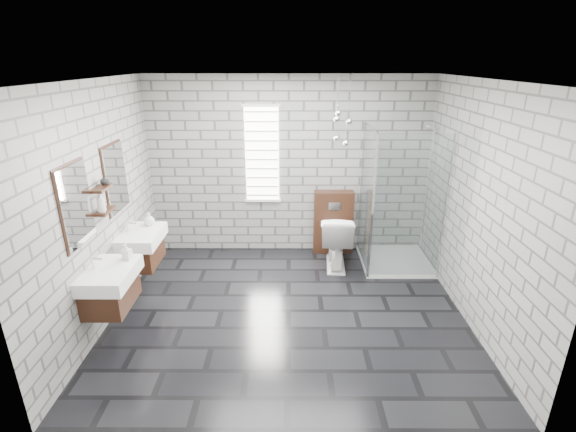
{
  "coord_description": "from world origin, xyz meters",
  "views": [
    {
      "loc": [
        0.02,
        -4.36,
        2.9
      ],
      "look_at": [
        -0.0,
        0.35,
        1.11
      ],
      "focal_mm": 26.0,
      "sensor_mm": 36.0,
      "label": 1
    }
  ],
  "objects_px": {
    "vanity_left": "(106,277)",
    "shower_enclosure": "(392,235)",
    "vanity_right": "(139,238)",
    "toilet": "(336,240)",
    "cistern_panel": "(333,222)"
  },
  "relations": [
    {
      "from": "vanity_left",
      "to": "shower_enclosure",
      "type": "xyz_separation_m",
      "value": [
        3.41,
        1.7,
        -0.25
      ]
    },
    {
      "from": "vanity_left",
      "to": "vanity_right",
      "type": "relative_size",
      "value": 1.0
    },
    {
      "from": "vanity_right",
      "to": "toilet",
      "type": "height_order",
      "value": "vanity_right"
    },
    {
      "from": "shower_enclosure",
      "to": "toilet",
      "type": "xyz_separation_m",
      "value": [
        -0.8,
        0.03,
        -0.09
      ]
    },
    {
      "from": "toilet",
      "to": "vanity_right",
      "type": "bearing_deg",
      "value": 19.73
    },
    {
      "from": "cistern_panel",
      "to": "shower_enclosure",
      "type": "relative_size",
      "value": 0.49
    },
    {
      "from": "shower_enclosure",
      "to": "vanity_right",
      "type": "bearing_deg",
      "value": -168.32
    },
    {
      "from": "cistern_panel",
      "to": "toilet",
      "type": "distance_m",
      "value": 0.49
    },
    {
      "from": "vanity_right",
      "to": "cistern_panel",
      "type": "bearing_deg",
      "value": 25.13
    },
    {
      "from": "toilet",
      "to": "vanity_left",
      "type": "bearing_deg",
      "value": 37.53
    },
    {
      "from": "vanity_left",
      "to": "cistern_panel",
      "type": "xyz_separation_m",
      "value": [
        2.6,
        2.22,
        -0.26
      ]
    },
    {
      "from": "vanity_right",
      "to": "shower_enclosure",
      "type": "distance_m",
      "value": 3.49
    },
    {
      "from": "toilet",
      "to": "cistern_panel",
      "type": "bearing_deg",
      "value": -86.07
    },
    {
      "from": "cistern_panel",
      "to": "shower_enclosure",
      "type": "bearing_deg",
      "value": -32.73
    },
    {
      "from": "vanity_left",
      "to": "toilet",
      "type": "relative_size",
      "value": 1.91
    }
  ]
}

